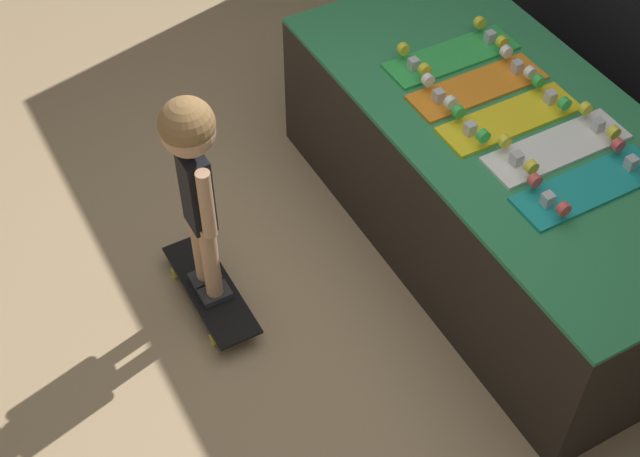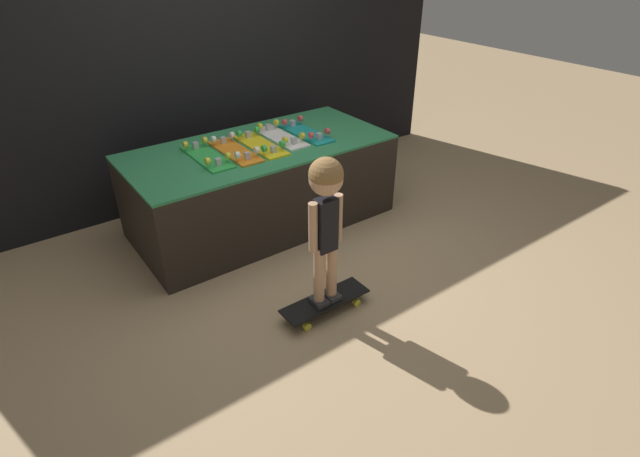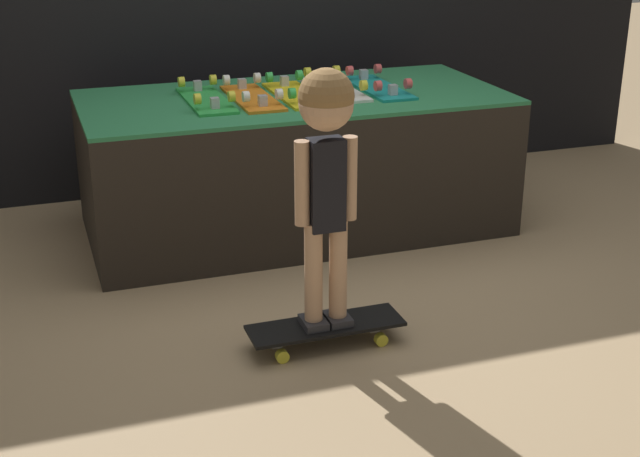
{
  "view_description": "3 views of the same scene",
  "coord_description": "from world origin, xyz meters",
  "px_view_note": "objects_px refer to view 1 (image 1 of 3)",
  "views": [
    {
      "loc": [
        2.05,
        -1.4,
        3.1
      ],
      "look_at": [
        -0.08,
        -0.22,
        0.43
      ],
      "focal_mm": 50.0,
      "sensor_mm": 36.0,
      "label": 1
    },
    {
      "loc": [
        -1.86,
        -2.76,
        2.24
      ],
      "look_at": [
        -0.05,
        -0.28,
        0.4
      ],
      "focal_mm": 28.0,
      "sensor_mm": 36.0,
      "label": 2
    },
    {
      "loc": [
        -1.34,
        -3.66,
        1.75
      ],
      "look_at": [
        -0.2,
        -0.34,
        0.38
      ],
      "focal_mm": 50.0,
      "sensor_mm": 36.0,
      "label": 3
    }
  ],
  "objects_px": {
    "skateboard_orange_on_rack": "(478,85)",
    "child": "(193,167)",
    "skateboard_green_on_rack": "(452,54)",
    "skateboard_white_on_rack": "(557,146)",
    "skateboard_yellow_on_rack": "(510,117)",
    "skateboard_on_floor": "(211,290)",
    "skateboard_teal_on_rack": "(589,185)"
  },
  "relations": [
    {
      "from": "skateboard_orange_on_rack",
      "to": "child",
      "type": "height_order",
      "value": "child"
    },
    {
      "from": "skateboard_green_on_rack",
      "to": "skateboard_white_on_rack",
      "type": "bearing_deg",
      "value": 1.99
    },
    {
      "from": "skateboard_green_on_rack",
      "to": "skateboard_yellow_on_rack",
      "type": "distance_m",
      "value": 0.46
    },
    {
      "from": "skateboard_on_floor",
      "to": "skateboard_orange_on_rack",
      "type": "bearing_deg",
      "value": 87.7
    },
    {
      "from": "skateboard_white_on_rack",
      "to": "child",
      "type": "bearing_deg",
      "value": -111.11
    },
    {
      "from": "skateboard_teal_on_rack",
      "to": "skateboard_white_on_rack",
      "type": "bearing_deg",
      "value": 171.46
    },
    {
      "from": "child",
      "to": "skateboard_green_on_rack",
      "type": "bearing_deg",
      "value": 97.61
    },
    {
      "from": "skateboard_yellow_on_rack",
      "to": "child",
      "type": "xyz_separation_m",
      "value": [
        -0.28,
        -1.27,
        0.07
      ]
    },
    {
      "from": "skateboard_green_on_rack",
      "to": "skateboard_teal_on_rack",
      "type": "bearing_deg",
      "value": -0.66
    },
    {
      "from": "skateboard_orange_on_rack",
      "to": "child",
      "type": "distance_m",
      "value": 1.27
    },
    {
      "from": "skateboard_white_on_rack",
      "to": "skateboard_teal_on_rack",
      "type": "bearing_deg",
      "value": -8.54
    },
    {
      "from": "skateboard_orange_on_rack",
      "to": "skateboard_teal_on_rack",
      "type": "height_order",
      "value": "same"
    },
    {
      "from": "skateboard_white_on_rack",
      "to": "child",
      "type": "relative_size",
      "value": 0.59
    },
    {
      "from": "skateboard_orange_on_rack",
      "to": "skateboard_on_floor",
      "type": "xyz_separation_m",
      "value": [
        -0.05,
        -1.27,
        -0.67
      ]
    },
    {
      "from": "skateboard_teal_on_rack",
      "to": "skateboard_on_floor",
      "type": "xyz_separation_m",
      "value": [
        -0.74,
        -1.29,
        -0.67
      ]
    },
    {
      "from": "skateboard_yellow_on_rack",
      "to": "skateboard_white_on_rack",
      "type": "height_order",
      "value": "same"
    },
    {
      "from": "child",
      "to": "skateboard_orange_on_rack",
      "type": "bearing_deg",
      "value": 87.47
    },
    {
      "from": "skateboard_green_on_rack",
      "to": "child",
      "type": "bearing_deg",
      "value": -82.17
    },
    {
      "from": "skateboard_white_on_rack",
      "to": "skateboard_on_floor",
      "type": "height_order",
      "value": "skateboard_white_on_rack"
    },
    {
      "from": "skateboard_white_on_rack",
      "to": "skateboard_on_floor",
      "type": "xyz_separation_m",
      "value": [
        -0.51,
        -1.32,
        -0.67
      ]
    },
    {
      "from": "skateboard_on_floor",
      "to": "child",
      "type": "relative_size",
      "value": 0.61
    },
    {
      "from": "skateboard_green_on_rack",
      "to": "skateboard_orange_on_rack",
      "type": "distance_m",
      "value": 0.23
    },
    {
      "from": "skateboard_white_on_rack",
      "to": "child",
      "type": "distance_m",
      "value": 1.42
    },
    {
      "from": "skateboard_green_on_rack",
      "to": "skateboard_orange_on_rack",
      "type": "height_order",
      "value": "same"
    },
    {
      "from": "skateboard_yellow_on_rack",
      "to": "skateboard_on_floor",
      "type": "distance_m",
      "value": 1.46
    },
    {
      "from": "skateboard_orange_on_rack",
      "to": "child",
      "type": "relative_size",
      "value": 0.59
    },
    {
      "from": "skateboard_green_on_rack",
      "to": "skateboard_orange_on_rack",
      "type": "bearing_deg",
      "value": -6.49
    },
    {
      "from": "skateboard_yellow_on_rack",
      "to": "skateboard_white_on_rack",
      "type": "bearing_deg",
      "value": 13.57
    },
    {
      "from": "skateboard_on_floor",
      "to": "child",
      "type": "height_order",
      "value": "child"
    },
    {
      "from": "skateboard_yellow_on_rack",
      "to": "child",
      "type": "distance_m",
      "value": 1.3
    },
    {
      "from": "skateboard_yellow_on_rack",
      "to": "skateboard_white_on_rack",
      "type": "xyz_separation_m",
      "value": [
        0.23,
        0.06,
        0.0
      ]
    },
    {
      "from": "skateboard_yellow_on_rack",
      "to": "skateboard_teal_on_rack",
      "type": "bearing_deg",
      "value": 2.61
    }
  ]
}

